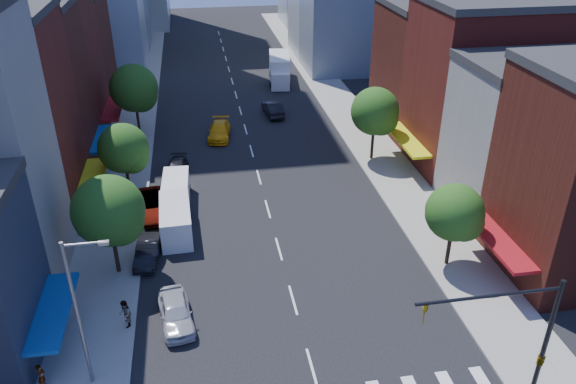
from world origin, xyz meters
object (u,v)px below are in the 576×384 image
object	(u,v)px
parked_car_second	(148,251)
traffic_car_oncoming	(273,109)
parked_car_front	(176,312)
pedestrian_far	(125,314)
cargo_van_near	(176,221)
traffic_car_far	(280,70)
taxi	(219,131)
cargo_van_far	(176,193)
parked_car_rear	(177,169)
parked_car_third	(152,205)
box_truck	(280,70)
pedestrian_near	(41,376)

from	to	relation	value
parked_car_second	traffic_car_oncoming	world-z (taller)	traffic_car_oncoming
parked_car_front	pedestrian_far	distance (m)	3.01
parked_car_front	traffic_car_oncoming	xyz separation A→B (m)	(11.17, 34.72, 0.01)
cargo_van_near	traffic_car_far	world-z (taller)	cargo_van_near
parked_car_second	taxi	world-z (taller)	taxi
cargo_van_near	taxi	xyz separation A→B (m)	(4.51, 18.80, -0.43)
taxi	cargo_van_far	bearing A→B (deg)	-99.90
parked_car_rear	traffic_car_far	xyz separation A→B (m)	(14.52, 29.96, 0.03)
cargo_van_far	traffic_car_oncoming	bearing A→B (deg)	62.57
parked_car_third	pedestrian_far	size ratio (longest dim) A/B	3.12
parked_car_rear	traffic_car_oncoming	world-z (taller)	traffic_car_oncoming
cargo_van_far	cargo_van_near	bearing A→B (deg)	-87.77
cargo_van_far	traffic_car_far	size ratio (longest dim) A/B	1.36
parked_car_front	cargo_van_far	xyz separation A→B (m)	(-0.01, 14.98, 0.33)
parked_car_front	parked_car_second	bearing A→B (deg)	97.89
traffic_car_far	parked_car_third	bearing A→B (deg)	58.68
box_truck	pedestrian_far	world-z (taller)	box_truck
parked_car_second	parked_car_rear	size ratio (longest dim) A/B	0.96
parked_car_second	pedestrian_far	distance (m)	7.17
box_truck	cargo_van_far	bearing A→B (deg)	-106.08
parked_car_third	pedestrian_near	xyz separation A→B (m)	(-5.00, -17.91, 0.13)
taxi	parked_car_second	bearing A→B (deg)	-98.61
box_truck	pedestrian_near	distance (m)	55.75
traffic_car_oncoming	parked_car_third	bearing A→B (deg)	52.46
parked_car_front	parked_car_third	xyz separation A→B (m)	(-2.00, 13.78, -0.00)
taxi	pedestrian_far	world-z (taller)	pedestrian_far
parked_car_second	traffic_car_far	bearing A→B (deg)	75.54
parked_car_front	traffic_car_far	world-z (taller)	parked_car_front
traffic_car_far	cargo_van_far	bearing A→B (deg)	60.65
traffic_car_oncoming	parked_car_front	bearing A→B (deg)	66.80
parked_car_second	cargo_van_near	xyz separation A→B (m)	(2.01, 3.09, 0.49)
traffic_car_oncoming	box_truck	size ratio (longest dim) A/B	0.54
traffic_car_oncoming	box_truck	world-z (taller)	box_truck
taxi	cargo_van_near	bearing A→B (deg)	-95.53
parked_car_front	parked_car_rear	size ratio (longest dim) A/B	1.04
parked_car_second	pedestrian_far	bearing A→B (deg)	-91.70
traffic_car_oncoming	pedestrian_far	xyz separation A→B (m)	(-14.17, -34.69, 0.26)
parked_car_rear	pedestrian_near	xyz separation A→B (m)	(-7.00, -24.77, 0.27)
traffic_car_oncoming	pedestrian_near	distance (m)	42.89
traffic_car_oncoming	box_truck	bearing A→B (deg)	-107.81
parked_car_front	traffic_car_oncoming	distance (m)	36.47
traffic_car_oncoming	box_truck	xyz separation A→B (m)	(2.82, 12.79, 0.87)
pedestrian_near	traffic_car_far	bearing A→B (deg)	-22.82
taxi	traffic_car_oncoming	world-z (taller)	traffic_car_oncoming
cargo_van_far	pedestrian_near	distance (m)	20.36
taxi	traffic_car_far	world-z (taller)	taxi
parked_car_front	parked_car_third	bearing A→B (deg)	90.45
parked_car_third	parked_car_rear	size ratio (longest dim) A/B	1.27
parked_car_rear	traffic_car_oncoming	bearing A→B (deg)	58.10
parked_car_second	cargo_van_near	size ratio (longest dim) A/B	0.75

